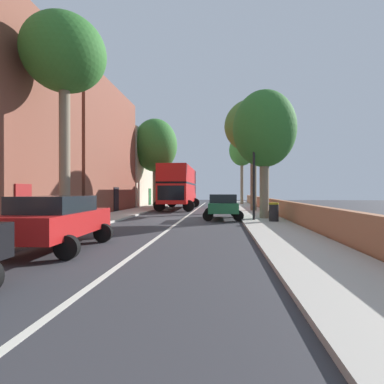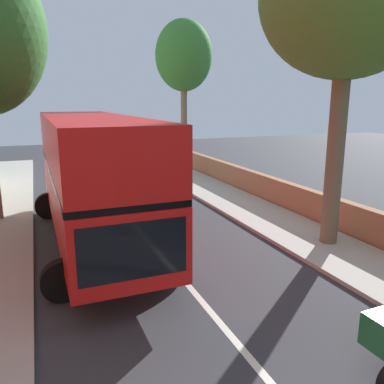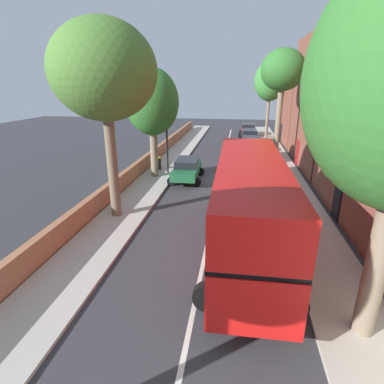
{
  "view_description": "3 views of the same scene",
  "coord_description": "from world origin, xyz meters",
  "px_view_note": "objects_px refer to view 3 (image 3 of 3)",
  "views": [
    {
      "loc": [
        2.43,
        -18.69,
        1.78
      ],
      "look_at": [
        0.18,
        4.21,
        1.71
      ],
      "focal_mm": 28.05,
      "sensor_mm": 36.0,
      "label": 1
    },
    {
      "loc": [
        -3.24,
        -1.88,
        4.52
      ],
      "look_at": [
        0.99,
        8.77,
        1.84
      ],
      "focal_mm": 36.61,
      "sensor_mm": 36.0,
      "label": 2
    },
    {
      "loc": [
        -1.13,
        21.83,
        6.83
      ],
      "look_at": [
        1.03,
        7.54,
        1.66
      ],
      "focal_mm": 28.35,
      "sensor_mm": 36.0,
      "label": 3
    }
  ],
  "objects_px": {
    "street_tree_right_1": "(152,103)",
    "street_tree_left_4": "(283,72)",
    "parked_car_red_left_0": "(248,129)",
    "parked_car_green_right_3": "(187,168)",
    "parked_car_red_left_1": "(251,144)",
    "lamppost_right": "(167,126)",
    "parked_car_black_left_2": "(249,136)",
    "litter_bin_right": "(158,163)",
    "street_tree_right_5": "(104,72)",
    "double_decker_bus": "(249,203)",
    "street_tree_left_0": "(270,81)"
  },
  "relations": [
    {
      "from": "parked_car_red_left_0",
      "to": "parked_car_green_right_3",
      "type": "height_order",
      "value": "parked_car_red_left_0"
    },
    {
      "from": "street_tree_right_1",
      "to": "double_decker_bus",
      "type": "bearing_deg",
      "value": 123.07
    },
    {
      "from": "double_decker_bus",
      "to": "street_tree_left_4",
      "type": "distance_m",
      "value": 17.45
    },
    {
      "from": "parked_car_red_left_1",
      "to": "street_tree_right_5",
      "type": "xyz_separation_m",
      "value": [
        7.68,
        17.57,
        6.39
      ]
    },
    {
      "from": "double_decker_bus",
      "to": "parked_car_green_right_3",
      "type": "xyz_separation_m",
      "value": [
        4.2,
        -10.06,
        -1.45
      ]
    },
    {
      "from": "parked_car_red_left_1",
      "to": "litter_bin_right",
      "type": "height_order",
      "value": "parked_car_red_left_1"
    },
    {
      "from": "street_tree_right_1",
      "to": "street_tree_left_4",
      "type": "height_order",
      "value": "street_tree_left_4"
    },
    {
      "from": "double_decker_bus",
      "to": "street_tree_right_5",
      "type": "bearing_deg",
      "value": -22.98
    },
    {
      "from": "double_decker_bus",
      "to": "lamppost_right",
      "type": "xyz_separation_m",
      "value": [
        6.0,
        -11.51,
        1.45
      ]
    },
    {
      "from": "street_tree_left_4",
      "to": "litter_bin_right",
      "type": "bearing_deg",
      "value": 22.41
    },
    {
      "from": "parked_car_black_left_2",
      "to": "street_tree_left_4",
      "type": "xyz_separation_m",
      "value": [
        -2.05,
        9.55,
        6.83
      ]
    },
    {
      "from": "parked_car_red_left_0",
      "to": "parked_car_green_right_3",
      "type": "relative_size",
      "value": 1.03
    },
    {
      "from": "parked_car_red_left_0",
      "to": "parked_car_black_left_2",
      "type": "bearing_deg",
      "value": 89.96
    },
    {
      "from": "parked_car_red_left_0",
      "to": "lamppost_right",
      "type": "relative_size",
      "value": 0.72
    },
    {
      "from": "street_tree_right_5",
      "to": "lamppost_right",
      "type": "distance_m",
      "value": 9.33
    },
    {
      "from": "parked_car_red_left_1",
      "to": "parked_car_green_right_3",
      "type": "distance_m",
      "value": 11.57
    },
    {
      "from": "double_decker_bus",
      "to": "litter_bin_right",
      "type": "distance_m",
      "value": 14.24
    },
    {
      "from": "parked_car_green_right_3",
      "to": "street_tree_left_0",
      "type": "bearing_deg",
      "value": -110.13
    },
    {
      "from": "street_tree_left_0",
      "to": "street_tree_right_5",
      "type": "relative_size",
      "value": 0.99
    },
    {
      "from": "lamppost_right",
      "to": "litter_bin_right",
      "type": "height_order",
      "value": "lamppost_right"
    },
    {
      "from": "double_decker_bus",
      "to": "lamppost_right",
      "type": "height_order",
      "value": "lamppost_right"
    },
    {
      "from": "parked_car_black_left_2",
      "to": "street_tree_right_5",
      "type": "xyz_separation_m",
      "value": [
        7.68,
        22.98,
        6.39
      ]
    },
    {
      "from": "street_tree_left_0",
      "to": "street_tree_left_4",
      "type": "height_order",
      "value": "street_tree_left_0"
    },
    {
      "from": "parked_car_green_right_3",
      "to": "street_tree_left_0",
      "type": "xyz_separation_m",
      "value": [
        -7.32,
        -19.98,
        6.22
      ]
    },
    {
      "from": "parked_car_green_right_3",
      "to": "street_tree_right_5",
      "type": "distance_m",
      "value": 9.97
    },
    {
      "from": "street_tree_right_5",
      "to": "lamppost_right",
      "type": "bearing_deg",
      "value": -95.83
    },
    {
      "from": "parked_car_red_left_1",
      "to": "parked_car_green_right_3",
      "type": "relative_size",
      "value": 1.01
    },
    {
      "from": "parked_car_black_left_2",
      "to": "street_tree_right_1",
      "type": "distance_m",
      "value": 17.87
    },
    {
      "from": "double_decker_bus",
      "to": "parked_car_black_left_2",
      "type": "relative_size",
      "value": 2.25
    },
    {
      "from": "parked_car_green_right_3",
      "to": "parked_car_red_left_0",
      "type": "bearing_deg",
      "value": -103.2
    },
    {
      "from": "litter_bin_right",
      "to": "street_tree_right_5",
      "type": "bearing_deg",
      "value": 90.75
    },
    {
      "from": "double_decker_bus",
      "to": "litter_bin_right",
      "type": "relative_size",
      "value": 10.2
    },
    {
      "from": "parked_car_red_left_1",
      "to": "street_tree_left_0",
      "type": "bearing_deg",
      "value": -103.67
    },
    {
      "from": "double_decker_bus",
      "to": "street_tree_left_4",
      "type": "xyz_separation_m",
      "value": [
        -2.85,
        -16.34,
        5.42
      ]
    },
    {
      "from": "parked_car_red_left_1",
      "to": "parked_car_green_right_3",
      "type": "height_order",
      "value": "parked_car_red_left_1"
    },
    {
      "from": "double_decker_bus",
      "to": "street_tree_left_4",
      "type": "bearing_deg",
      "value": -99.89
    },
    {
      "from": "lamppost_right",
      "to": "litter_bin_right",
      "type": "distance_m",
      "value": 3.41
    },
    {
      "from": "parked_car_red_left_0",
      "to": "street_tree_left_4",
      "type": "height_order",
      "value": "street_tree_left_4"
    },
    {
      "from": "street_tree_left_4",
      "to": "litter_bin_right",
      "type": "height_order",
      "value": "street_tree_left_4"
    },
    {
      "from": "parked_car_red_left_0",
      "to": "street_tree_right_1",
      "type": "distance_m",
      "value": 22.81
    },
    {
      "from": "parked_car_black_left_2",
      "to": "parked_car_red_left_0",
      "type": "bearing_deg",
      "value": -90.04
    },
    {
      "from": "parked_car_red_left_0",
      "to": "litter_bin_right",
      "type": "xyz_separation_m",
      "value": [
        7.8,
        19.11,
        -0.31
      ]
    },
    {
      "from": "parked_car_red_left_1",
      "to": "parked_car_black_left_2",
      "type": "distance_m",
      "value": 5.41
    },
    {
      "from": "street_tree_right_1",
      "to": "street_tree_left_4",
      "type": "bearing_deg",
      "value": -148.1
    },
    {
      "from": "street_tree_right_5",
      "to": "litter_bin_right",
      "type": "distance_m",
      "value": 11.51
    },
    {
      "from": "litter_bin_right",
      "to": "street_tree_left_4",
      "type": "bearing_deg",
      "value": -157.59
    },
    {
      "from": "street_tree_right_1",
      "to": "parked_car_red_left_1",
      "type": "bearing_deg",
      "value": -126.72
    },
    {
      "from": "street_tree_right_5",
      "to": "litter_bin_right",
      "type": "relative_size",
      "value": 9.37
    },
    {
      "from": "parked_car_red_left_0",
      "to": "litter_bin_right",
      "type": "height_order",
      "value": "parked_car_red_left_0"
    },
    {
      "from": "litter_bin_right",
      "to": "street_tree_left_0",
      "type": "bearing_deg",
      "value": -119.68
    }
  ]
}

